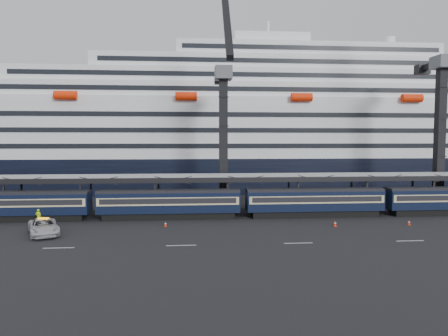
# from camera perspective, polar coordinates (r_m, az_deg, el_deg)

# --- Properties ---
(ground) EXTENTS (260.00, 260.00, 0.00)m
(ground) POSITION_cam_1_polar(r_m,az_deg,el_deg) (51.33, 24.79, -8.29)
(ground) COLOR black
(ground) RESTS_ON ground
(train) EXTENTS (133.05, 3.00, 4.05)m
(train) POSITION_cam_1_polar(r_m,az_deg,el_deg) (57.96, 15.96, -4.48)
(train) COLOR black
(train) RESTS_ON ground
(canopy) EXTENTS (130.00, 6.25, 5.53)m
(canopy) POSITION_cam_1_polar(r_m,az_deg,el_deg) (63.02, 18.72, -1.08)
(canopy) COLOR gray
(canopy) RESTS_ON ground
(cruise_ship) EXTENTS (214.09, 28.84, 34.00)m
(cruise_ship) POSITION_cam_1_polar(r_m,az_deg,el_deg) (92.79, 10.40, 5.01)
(cruise_ship) COLOR black
(cruise_ship) RESTS_ON ground
(crane_dark_near) EXTENTS (4.50, 17.75, 35.08)m
(crane_dark_near) POSITION_cam_1_polar(r_m,az_deg,el_deg) (62.50, -0.07, 5.22)
(crane_dark_near) COLOR #474A4E
(crane_dark_near) RESTS_ON ground
(crane_dark_mid) EXTENTS (4.50, 18.24, 39.64)m
(crane_dark_mid) POSITION_cam_1_polar(r_m,az_deg,el_deg) (73.10, 28.67, 5.68)
(crane_dark_mid) COLOR #474A4E
(crane_dark_mid) RESTS_ON ground
(pickup_truck) EXTENTS (5.31, 7.03, 1.78)m
(pickup_truck) POSITION_cam_1_polar(r_m,az_deg,el_deg) (49.51, -24.37, -7.67)
(pickup_truck) COLOR #AFB1B7
(pickup_truck) RESTS_ON ground
(worker) EXTENTS (0.73, 0.49, 1.97)m
(worker) POSITION_cam_1_polar(r_m,az_deg,el_deg) (55.63, -24.99, -6.32)
(worker) COLOR #B2D70B
(worker) RESTS_ON ground
(traffic_cone_b) EXTENTS (0.34, 0.34, 0.68)m
(traffic_cone_b) POSITION_cam_1_polar(r_m,az_deg,el_deg) (50.00, -8.37, -7.88)
(traffic_cone_b) COLOR #FA2B07
(traffic_cone_b) RESTS_ON ground
(traffic_cone_c) EXTENTS (0.38, 0.38, 0.75)m
(traffic_cone_c) POSITION_cam_1_polar(r_m,az_deg,el_deg) (51.39, 15.59, -7.62)
(traffic_cone_c) COLOR #FA2B07
(traffic_cone_c) RESTS_ON ground
(traffic_cone_e) EXTENTS (0.34, 0.34, 0.67)m
(traffic_cone_e) POSITION_cam_1_polar(r_m,az_deg,el_deg) (55.43, 24.92, -7.05)
(traffic_cone_e) COLOR #FA2B07
(traffic_cone_e) RESTS_ON ground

